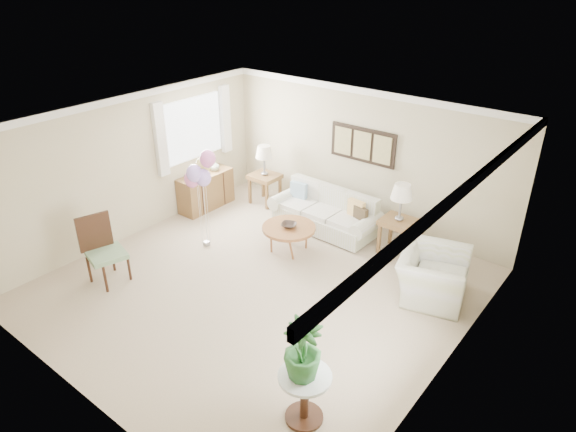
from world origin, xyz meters
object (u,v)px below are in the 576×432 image
object	(u,v)px
balloon_cluster	(200,171)
sofa	(326,214)
armchair	(433,275)
accent_chair	(103,248)
coffee_table	(289,229)

from	to	relation	value
balloon_cluster	sofa	bearing A→B (deg)	55.45
sofa	balloon_cluster	size ratio (longest dim) A/B	1.18
armchair	accent_chair	world-z (taller)	accent_chair
armchair	accent_chair	xyz separation A→B (m)	(-4.29, -2.82, 0.22)
sofa	accent_chair	distance (m)	4.03
sofa	armchair	size ratio (longest dim) A/B	1.94
coffee_table	balloon_cluster	world-z (taller)	balloon_cluster
coffee_table	armchair	bearing A→B (deg)	6.46
sofa	accent_chair	size ratio (longest dim) A/B	1.95
coffee_table	accent_chair	distance (m)	3.07
coffee_table	accent_chair	size ratio (longest dim) A/B	0.84
coffee_table	sofa	bearing A→B (deg)	87.16
sofa	coffee_table	world-z (taller)	sofa
armchair	balloon_cluster	distance (m)	4.10
sofa	armchair	distance (m)	2.61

